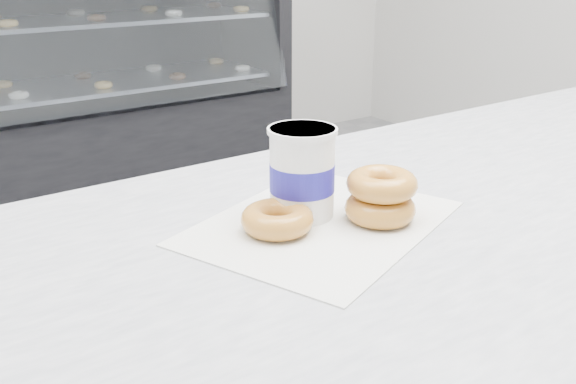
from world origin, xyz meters
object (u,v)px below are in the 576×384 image
at_px(donut_single, 277,219).
at_px(donut_stack, 381,196).
at_px(display_case, 55,106).
at_px(coffee_cup, 302,172).

bearing_deg(donut_single, donut_stack, -19.79).
relative_size(display_case, coffee_cup, 19.71).
bearing_deg(donut_stack, display_case, 83.22).
bearing_deg(donut_single, display_case, 80.31).
distance_m(display_case, donut_single, 2.71).
relative_size(display_case, donut_stack, 22.06).
xyz_separation_m(display_case, donut_stack, (-0.32, -2.69, 0.44)).
bearing_deg(coffee_cup, donut_stack, -36.41).
relative_size(display_case, donut_single, 25.98).
height_order(donut_stack, coffee_cup, coffee_cup).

